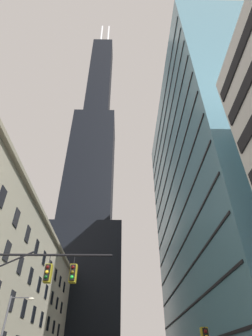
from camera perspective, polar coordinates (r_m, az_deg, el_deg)
The scene contains 4 objects.
dark_skyscraper at distance 99.80m, azimuth -8.06°, elevation -5.83°, with size 24.84×24.84×187.54m.
glass_office_midrise at distance 50.11m, azimuth 19.26°, elevation -5.02°, with size 16.65×42.19×53.67m.
traffic_signal_mast at distance 17.52m, azimuth -21.11°, elevation -22.99°, with size 8.29×0.63×7.39m.
street_lamppost at distance 29.30m, azimuth -24.37°, elevation -29.40°, with size 2.32×0.32×7.09m.
Camera 1 is at (2.07, -11.89, 1.74)m, focal length 28.19 mm.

